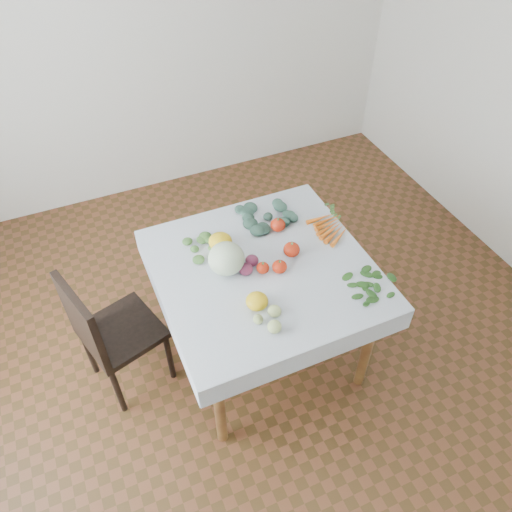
{
  "coord_description": "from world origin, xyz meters",
  "views": [
    {
      "loc": [
        -0.78,
        -1.67,
        2.67
      ],
      "look_at": [
        -0.03,
        0.04,
        0.82
      ],
      "focal_mm": 35.0,
      "sensor_mm": 36.0,
      "label": 1
    }
  ],
  "objects": [
    {
      "name": "tomatillo_cluster",
      "position": [
        -0.12,
        -0.36,
        0.78
      ],
      "size": [
        0.12,
        0.12,
        0.05
      ],
      "color": "#AFC974",
      "rests_on": "tablecloth"
    },
    {
      "name": "dill_bunch",
      "position": [
        -0.19,
        0.25,
        0.77
      ],
      "size": [
        0.26,
        0.2,
        0.03
      ],
      "color": "#51843C",
      "rests_on": "tablecloth"
    },
    {
      "name": "chair",
      "position": [
        -0.87,
        0.13,
        0.5
      ],
      "size": [
        0.49,
        0.49,
        0.88
      ],
      "color": "black",
      "rests_on": "ground"
    },
    {
      "name": "onion_b",
      "position": [
        -0.05,
        0.05,
        0.79
      ],
      "size": [
        0.08,
        0.08,
        0.06
      ],
      "primitive_type": "ellipsoid",
      "rotation": [
        0.0,
        0.0,
        -0.1
      ],
      "color": "maroon",
      "rests_on": "tablecloth"
    },
    {
      "name": "tomato_c",
      "position": [
        -0.02,
        -0.03,
        0.79
      ],
      "size": [
        0.08,
        0.08,
        0.06
      ],
      "primitive_type": "ellipsoid",
      "rotation": [
        0.0,
        0.0,
        -0.14
      ],
      "color": "#B6230C",
      "rests_on": "tablecloth"
    },
    {
      "name": "tomato_a",
      "position": [
        0.06,
        -0.06,
        0.79
      ],
      "size": [
        0.09,
        0.09,
        0.07
      ],
      "primitive_type": "ellipsoid",
      "rotation": [
        0.0,
        0.0,
        0.12
      ],
      "color": "#B6230C",
      "rests_on": "tablecloth"
    },
    {
      "name": "carrot_bunch",
      "position": [
        0.48,
        0.13,
        0.77
      ],
      "size": [
        0.19,
        0.26,
        0.03
      ],
      "color": "orange",
      "rests_on": "tablecloth"
    },
    {
      "name": "kale_bunch",
      "position": [
        0.2,
        0.36,
        0.78
      ],
      "size": [
        0.32,
        0.3,
        0.04
      ],
      "color": "#315042",
      "rests_on": "tablecloth"
    },
    {
      "name": "cabbage",
      "position": [
        -0.19,
        0.06,
        0.84
      ],
      "size": [
        0.25,
        0.25,
        0.17
      ],
      "primitive_type": "ellipsoid",
      "rotation": [
        0.0,
        0.0,
        -0.44
      ],
      "color": "beige",
      "rests_on": "tablecloth"
    },
    {
      "name": "tomato_b",
      "position": [
        0.2,
        0.24,
        0.79
      ],
      "size": [
        0.11,
        0.11,
        0.08
      ],
      "primitive_type": "ellipsoid",
      "rotation": [
        0.0,
        0.0,
        0.31
      ],
      "color": "#B6230C",
      "rests_on": "tablecloth"
    },
    {
      "name": "heirloom_front",
      "position": [
        -0.14,
        -0.23,
        0.8
      ],
      "size": [
        0.14,
        0.14,
        0.08
      ],
      "primitive_type": "ellipsoid",
      "rotation": [
        0.0,
        0.0,
        -0.31
      ],
      "color": "yellow",
      "rests_on": "tablecloth"
    },
    {
      "name": "table",
      "position": [
        0.0,
        0.0,
        0.65
      ],
      "size": [
        1.0,
        1.0,
        0.75
      ],
      "color": "brown",
      "rests_on": "ground"
    },
    {
      "name": "basil_bunch",
      "position": [
        0.46,
        -0.34,
        0.76
      ],
      "size": [
        0.26,
        0.23,
        0.01
      ],
      "color": "#255119",
      "rests_on": "tablecloth"
    },
    {
      "name": "onion_a",
      "position": [
        -0.1,
        -0.0,
        0.79
      ],
      "size": [
        0.1,
        0.1,
        0.06
      ],
      "primitive_type": "ellipsoid",
      "rotation": [
        0.0,
        0.0,
        -0.41
      ],
      "color": "maroon",
      "rests_on": "tablecloth"
    },
    {
      "name": "heirloom_back",
      "position": [
        -0.16,
        0.24,
        0.8
      ],
      "size": [
        0.16,
        0.16,
        0.09
      ],
      "primitive_type": "ellipsoid",
      "rotation": [
        0.0,
        0.0,
        -0.29
      ],
      "color": "yellow",
      "rests_on": "tablecloth"
    },
    {
      "name": "tablecloth",
      "position": [
        0.0,
        0.0,
        0.75
      ],
      "size": [
        1.12,
        1.12,
        0.01
      ],
      "primitive_type": "cube",
      "color": "white",
      "rests_on": "table"
    },
    {
      "name": "tomato_d",
      "position": [
        0.18,
        0.03,
        0.8
      ],
      "size": [
        0.12,
        0.12,
        0.08
      ],
      "primitive_type": "ellipsoid",
      "rotation": [
        0.0,
        0.0,
        0.44
      ],
      "color": "#B6230C",
      "rests_on": "tablecloth"
    },
    {
      "name": "ground",
      "position": [
        0.0,
        0.0,
        0.0
      ],
      "size": [
        4.0,
        4.0,
        0.0
      ],
      "primitive_type": "plane",
      "color": "brown"
    },
    {
      "name": "back_wall",
      "position": [
        0.0,
        2.0,
        1.35
      ],
      "size": [
        4.0,
        0.04,
        2.7
      ],
      "primitive_type": "cube",
      "color": "silver",
      "rests_on": "ground"
    }
  ]
}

